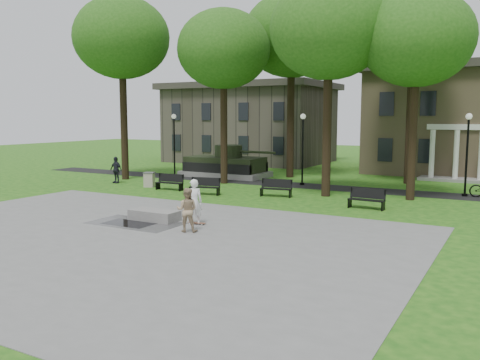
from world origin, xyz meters
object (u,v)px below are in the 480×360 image
object	(u,v)px
concrete_block	(154,215)
trash_bin	(149,180)
park_bench_0	(170,182)
friend_watching	(187,210)
skateboarder	(194,202)

from	to	relation	value
concrete_block	trash_bin	bearing A→B (deg)	130.32
concrete_block	trash_bin	size ratio (longest dim) A/B	2.29
concrete_block	park_bench_0	xyz separation A→B (m)	(-5.11, 7.96, 0.28)
friend_watching	trash_bin	distance (m)	13.56
concrete_block	skateboarder	distance (m)	2.13
concrete_block	skateboarder	bearing A→B (deg)	4.18
skateboarder	park_bench_0	world-z (taller)	skateboarder
trash_bin	friend_watching	bearing A→B (deg)	-44.59
concrete_block	friend_watching	xyz separation A→B (m)	(2.54, -1.13, 0.65)
friend_watching	skateboarder	bearing A→B (deg)	-89.36
friend_watching	park_bench_0	bearing A→B (deg)	-72.20
concrete_block	friend_watching	size ratio (longest dim) A/B	1.26
trash_bin	concrete_block	bearing A→B (deg)	-49.68
park_bench_0	trash_bin	bearing A→B (deg)	164.19
park_bench_0	trash_bin	size ratio (longest dim) A/B	1.90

